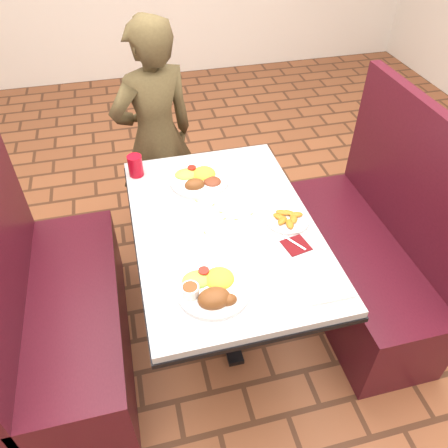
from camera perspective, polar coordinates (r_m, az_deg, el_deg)
The scene contains 14 objects.
dining_table at distance 2.03m, azimuth -0.00°, elevation -2.02°, with size 0.81×1.21×0.75m.
booth_bench_left at distance 2.29m, azimuth -20.21°, elevation -11.16°, with size 0.47×1.20×1.17m.
booth_bench_right at distance 2.52m, azimuth 17.94°, elevation -4.18°, with size 0.47×1.20×1.17m.
diner_person at distance 2.67m, azimuth -8.84°, elevation 10.93°, with size 0.52×0.34×1.42m, color brown.
near_dinner_plate at distance 1.67m, azimuth -1.56°, elevation -8.11°, with size 0.29×0.29×0.09m.
far_dinner_plate at distance 2.21m, azimuth -3.31°, elevation 6.19°, with size 0.30×0.30×0.08m.
plantain_plate at distance 2.00m, azimuth 8.25°, elevation 0.71°, with size 0.20×0.20×0.03m.
maroon_napkin at distance 1.89m, azimuth 9.40°, elevation -2.76°, with size 0.10×0.10×0.00m, color #5C0D11.
spoon_utensil at distance 1.90m, azimuth 9.15°, elevation -2.43°, with size 0.01×0.12×0.00m, color silver.
red_tumbler at distance 2.28m, azimuth -11.50°, elevation 7.48°, with size 0.07×0.07×0.11m, color #B80C1C.
paper_napkin at distance 1.75m, azimuth 13.08°, elevation -8.01°, with size 0.19×0.14×0.01m, color white.
knife_utensil at distance 1.70m, azimuth -0.81°, elevation -8.20°, with size 0.01×0.16×0.00m, color silver.
fork_utensil at distance 1.72m, azimuth 0.12°, elevation -7.42°, with size 0.01×0.17×0.00m, color silver.
lettuce_shreds at distance 2.02m, azimuth 0.69°, elevation 1.31°, with size 0.28×0.32×0.00m, color #86BA4A, non-canonical shape.
Camera 1 is at (-0.36, -1.42, 2.06)m, focal length 35.00 mm.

